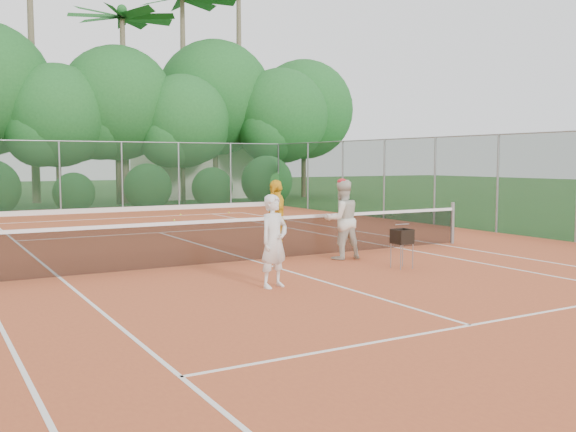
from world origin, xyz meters
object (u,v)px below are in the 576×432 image
object	(u,v)px
ball_hopper	(402,237)
player_yellow	(276,219)
player_white	(274,241)
player_center_grp	(342,219)

from	to	relation	value
ball_hopper	player_yellow	bearing A→B (deg)	136.37
player_white	player_center_grp	size ratio (longest dim) A/B	0.90
player_center_grp	player_yellow	bearing A→B (deg)	142.95
ball_hopper	player_white	bearing A→B (deg)	-157.59
player_white	ball_hopper	bearing A→B (deg)	-9.01
ball_hopper	player_center_grp	bearing A→B (deg)	117.43
player_center_grp	ball_hopper	size ratio (longest dim) A/B	2.24
player_yellow	player_white	bearing A→B (deg)	-12.33
player_yellow	ball_hopper	xyz separation A→B (m)	(1.55, -2.53, -0.25)
player_white	ball_hopper	size ratio (longest dim) A/B	2.01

